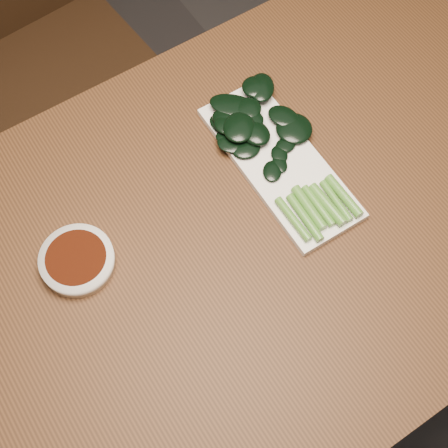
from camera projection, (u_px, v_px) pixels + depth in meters
ground at (232, 350)px, 1.71m from camera, size 6.00×6.00×0.00m
table at (236, 251)px, 1.10m from camera, size 1.40×0.80×0.75m
chair_far at (39, 48)px, 1.55m from camera, size 0.50×0.50×0.89m
sauce_bowl at (77, 260)px, 1.00m from camera, size 0.12×0.12×0.03m
serving_plate at (279, 162)px, 1.09m from camera, size 0.14×0.34×0.01m
gai_lan at (267, 140)px, 1.08m from camera, size 0.18×0.34×0.03m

